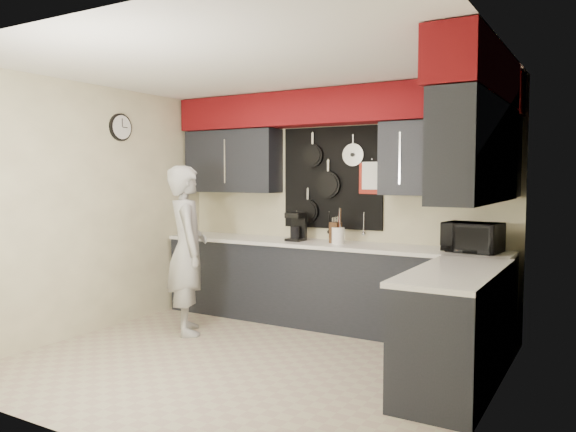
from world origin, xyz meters
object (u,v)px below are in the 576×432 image
Objects in this scene: person at (187,250)px; microwave at (472,237)px; coffee_maker at (297,226)px; knife_block at (335,233)px; utensil_crock at (338,236)px.

microwave is at bearing -115.78° from person.
coffee_maker is 0.18× the size of person.
person reaches higher than knife_block.
person reaches higher than coffee_maker.
person is (-0.76, -0.99, -0.21)m from coffee_maker.
microwave is at bearing 1.50° from utensil_crock.
microwave is 1.44m from knife_block.
knife_block is 0.71× the size of coffee_maker.
person reaches higher than microwave.
microwave is 2.91× the size of utensil_crock.
person is at bearing -128.21° from coffee_maker.
knife_block is 1.29× the size of utensil_crock.
utensil_crock is at bearing -170.64° from microwave.
utensil_crock is at bearing -5.49° from coffee_maker.
utensil_crock is 1.61m from person.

